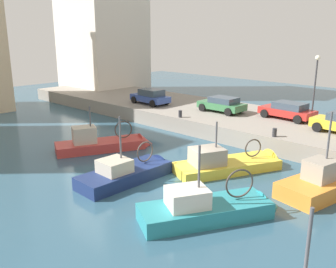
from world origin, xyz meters
name	(u,v)px	position (x,y,z in m)	size (l,w,h in m)	color
water_surface	(173,178)	(0.00, 0.00, 0.00)	(80.00, 80.00, 0.00)	#2D5166
quay_wall	(276,128)	(11.50, 0.00, 0.60)	(9.00, 56.00, 1.20)	gray
fishing_boat_red	(106,147)	(0.62, 6.73, 0.15)	(6.68, 4.44, 3.86)	#BC3833
fishing_boat_orange	(329,188)	(4.22, -6.75, 0.12)	(6.48, 3.24, 5.01)	orange
fishing_boat_navy	(131,177)	(-1.69, 1.53, 0.11)	(6.01, 2.26, 4.41)	navy
fishing_boat_teal	(212,215)	(-2.08, -4.22, 0.13)	(6.44, 4.64, 4.15)	teal
fishing_boat_yellow	(232,167)	(3.24, -1.65, 0.14)	(7.01, 4.70, 3.88)	gold
parked_car_green	(222,104)	(11.22, 4.81, 1.86)	(2.06, 3.90, 1.26)	#387547
parked_car_blue	(151,96)	(9.58, 11.64, 1.91)	(2.07, 3.96, 1.39)	#334C9E
parked_car_red	(288,110)	(12.60, -0.29, 1.87)	(2.25, 4.20, 1.29)	red
mooring_bollard_mid	(275,132)	(7.35, -2.00, 1.48)	(0.28, 0.28, 0.55)	#2D2D33
mooring_bollard_north	(180,114)	(7.35, 6.00, 1.48)	(0.28, 0.28, 0.55)	#2D2D33
quay_streetlamp	(316,78)	(13.00, -1.99, 4.45)	(0.36, 0.36, 4.83)	#38383D
waterfront_building_west_mid	(101,9)	(14.80, 25.41, 10.23)	(8.49, 8.78, 20.42)	silver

